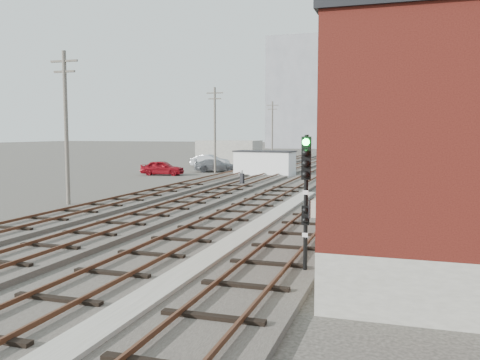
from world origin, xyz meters
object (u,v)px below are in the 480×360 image
at_px(site_trailer, 265,163).
at_px(car_silver, 210,161).
at_px(signal_mast, 306,193).
at_px(car_grey, 216,166).
at_px(car_red, 162,168).
at_px(switch_stand, 242,179).

xyz_separation_m(site_trailer, car_silver, (-9.49, 9.73, -0.47)).
relative_size(signal_mast, car_grey, 0.87).
distance_m(site_trailer, car_red, 10.26).
relative_size(switch_stand, site_trailer, 0.19).
relative_size(signal_mast, car_silver, 0.89).
relative_size(car_red, car_silver, 0.92).
xyz_separation_m(signal_mast, car_red, (-20.17, 31.39, -1.75)).
bearing_deg(switch_stand, car_red, 159.32).
relative_size(switch_stand, car_silver, 0.25).
distance_m(switch_stand, car_red, 13.05).
bearing_deg(car_silver, car_red, 177.24).
bearing_deg(site_trailer, car_red, -160.66).
relative_size(site_trailer, car_red, 1.41).
distance_m(signal_mast, switch_stand, 25.82).
xyz_separation_m(signal_mast, site_trailer, (-10.21, 33.78, -1.23)).
height_order(site_trailer, car_silver, site_trailer).
xyz_separation_m(car_red, car_grey, (3.67, 5.55, -0.04)).
relative_size(site_trailer, car_grey, 1.28).
height_order(car_red, car_grey, car_red).
distance_m(switch_stand, car_grey, 14.79).
distance_m(signal_mast, car_silver, 47.79).
relative_size(switch_stand, car_grey, 0.25).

